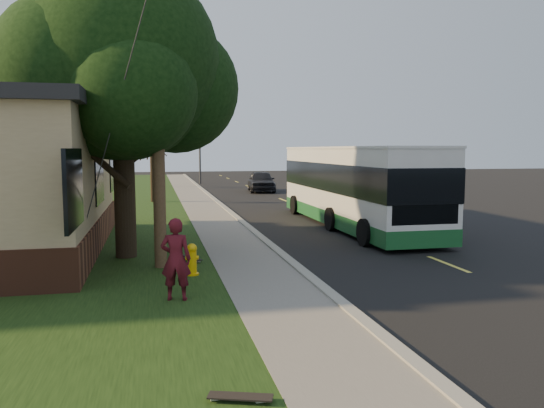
{
  "coord_description": "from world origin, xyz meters",
  "views": [
    {
      "loc": [
        -3.42,
        -12.22,
        2.98
      ],
      "look_at": [
        -0.3,
        1.77,
        1.5
      ],
      "focal_mm": 35.0,
      "sensor_mm": 36.0,
      "label": 1
    }
  ],
  "objects_px": {
    "leafy_tree": "(122,67)",
    "bare_tree_far": "(159,162)",
    "skateboard_main": "(192,258)",
    "traffic_signal": "(200,147)",
    "utility_pole": "(157,80)",
    "bare_tree_near": "(152,164)",
    "dumpster": "(18,218)",
    "skateboard_spare": "(240,397)",
    "distant_car": "(261,181)",
    "transit_bus": "(353,184)",
    "fire_hydrant": "(192,259)",
    "skateboarder": "(176,259)"
  },
  "relations": [
    {
      "from": "leafy_tree",
      "to": "bare_tree_far",
      "type": "bearing_deg",
      "value": 87.55
    },
    {
      "from": "skateboard_main",
      "to": "traffic_signal",
      "type": "bearing_deg",
      "value": 84.71
    },
    {
      "from": "utility_pole",
      "to": "bare_tree_near",
      "type": "height_order",
      "value": "utility_pole"
    },
    {
      "from": "dumpster",
      "to": "skateboard_spare",
      "type": "bearing_deg",
      "value": -67.92
    },
    {
      "from": "utility_pole",
      "to": "bare_tree_far",
      "type": "height_order",
      "value": "utility_pole"
    },
    {
      "from": "dumpster",
      "to": "distant_car",
      "type": "distance_m",
      "value": 21.02
    },
    {
      "from": "leafy_tree",
      "to": "distant_car",
      "type": "relative_size",
      "value": 1.78
    },
    {
      "from": "bare_tree_near",
      "to": "bare_tree_far",
      "type": "distance_m",
      "value": 12.01
    },
    {
      "from": "distant_car",
      "to": "skateboard_spare",
      "type": "bearing_deg",
      "value": -95.0
    },
    {
      "from": "transit_bus",
      "to": "distant_car",
      "type": "height_order",
      "value": "transit_bus"
    },
    {
      "from": "fire_hydrant",
      "to": "bare_tree_near",
      "type": "relative_size",
      "value": 0.17
    },
    {
      "from": "transit_bus",
      "to": "skateboard_spare",
      "type": "height_order",
      "value": "transit_bus"
    },
    {
      "from": "skateboard_spare",
      "to": "distant_car",
      "type": "xyz_separation_m",
      "value": [
        6.47,
        30.79,
        0.62
      ]
    },
    {
      "from": "traffic_signal",
      "to": "skateboarder",
      "type": "distance_m",
      "value": 36.26
    },
    {
      "from": "bare_tree_near",
      "to": "distant_car",
      "type": "xyz_separation_m",
      "value": [
        7.47,
        6.38,
        -1.41
      ]
    },
    {
      "from": "bare_tree_near",
      "to": "traffic_signal",
      "type": "height_order",
      "value": "traffic_signal"
    },
    {
      "from": "bare_tree_far",
      "to": "traffic_signal",
      "type": "relative_size",
      "value": 0.73
    },
    {
      "from": "bare_tree_far",
      "to": "traffic_signal",
      "type": "height_order",
      "value": "traffic_signal"
    },
    {
      "from": "fire_hydrant",
      "to": "skateboard_spare",
      "type": "bearing_deg",
      "value": -89.11
    },
    {
      "from": "utility_pole",
      "to": "skateboarder",
      "type": "relative_size",
      "value": 5.64
    },
    {
      "from": "leafy_tree",
      "to": "skateboard_main",
      "type": "height_order",
      "value": "leafy_tree"
    },
    {
      "from": "bare_tree_far",
      "to": "transit_bus",
      "type": "height_order",
      "value": "bare_tree_far"
    },
    {
      "from": "leafy_tree",
      "to": "skateboarder",
      "type": "distance_m",
      "value": 6.44
    },
    {
      "from": "bare_tree_far",
      "to": "leafy_tree",
      "type": "bearing_deg",
      "value": -92.45
    },
    {
      "from": "leafy_tree",
      "to": "traffic_signal",
      "type": "distance_m",
      "value": 31.76
    },
    {
      "from": "distant_car",
      "to": "dumpster",
      "type": "bearing_deg",
      "value": -117.78
    },
    {
      "from": "skateboarder",
      "to": "dumpster",
      "type": "height_order",
      "value": "skateboarder"
    },
    {
      "from": "distant_car",
      "to": "fire_hydrant",
      "type": "bearing_deg",
      "value": -98.22
    },
    {
      "from": "utility_pole",
      "to": "traffic_signal",
      "type": "height_order",
      "value": "utility_pole"
    },
    {
      "from": "leafy_tree",
      "to": "bare_tree_far",
      "type": "xyz_separation_m",
      "value": [
        1.17,
        27.35,
        -3.16
      ]
    },
    {
      "from": "skateboard_main",
      "to": "distant_car",
      "type": "height_order",
      "value": "distant_car"
    },
    {
      "from": "transit_bus",
      "to": "distant_car",
      "type": "xyz_separation_m",
      "value": [
        -0.1,
        17.38,
        -0.9
      ]
    },
    {
      "from": "dumpster",
      "to": "skateboarder",
      "type": "bearing_deg",
      "value": -61.54
    },
    {
      "from": "bare_tree_near",
      "to": "fire_hydrant",
      "type": "bearing_deg",
      "value": -87.14
    },
    {
      "from": "skateboard_main",
      "to": "distant_car",
      "type": "relative_size",
      "value": 0.21
    },
    {
      "from": "traffic_signal",
      "to": "distant_car",
      "type": "bearing_deg",
      "value": -70.16
    },
    {
      "from": "skateboard_spare",
      "to": "dumpster",
      "type": "relative_size",
      "value": 0.47
    },
    {
      "from": "utility_pole",
      "to": "fire_hydrant",
      "type": "bearing_deg",
      "value": -54.62
    },
    {
      "from": "skateboard_spare",
      "to": "bare_tree_near",
      "type": "bearing_deg",
      "value": 92.35
    },
    {
      "from": "transit_bus",
      "to": "skateboarder",
      "type": "relative_size",
      "value": 7.08
    },
    {
      "from": "skateboard_main",
      "to": "skateboarder",
      "type": "bearing_deg",
      "value": -98.49
    },
    {
      "from": "bare_tree_far",
      "to": "transit_bus",
      "type": "xyz_separation_m",
      "value": [
        7.07,
        -22.99,
        -0.36
      ]
    },
    {
      "from": "bare_tree_far",
      "to": "distant_car",
      "type": "relative_size",
      "value": 0.92
    },
    {
      "from": "traffic_signal",
      "to": "transit_bus",
      "type": "relative_size",
      "value": 0.48
    },
    {
      "from": "skateboarder",
      "to": "bare_tree_near",
      "type": "bearing_deg",
      "value": -76.57
    },
    {
      "from": "transit_bus",
      "to": "utility_pole",
      "type": "bearing_deg",
      "value": -140.8
    },
    {
      "from": "leafy_tree",
      "to": "dumpster",
      "type": "xyz_separation_m",
      "value": [
        -3.81,
        4.44,
        -4.51
      ]
    },
    {
      "from": "bare_tree_near",
      "to": "dumpster",
      "type": "distance_m",
      "value": 11.88
    },
    {
      "from": "transit_bus",
      "to": "skateboard_main",
      "type": "distance_m",
      "value": 8.62
    },
    {
      "from": "transit_bus",
      "to": "dumpster",
      "type": "relative_size",
      "value": 6.86
    }
  ]
}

